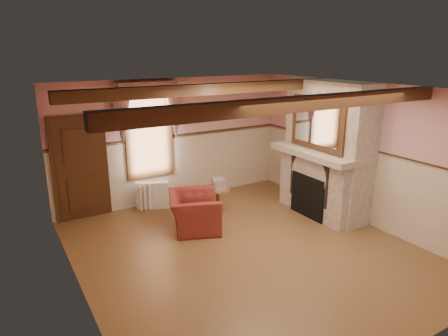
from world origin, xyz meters
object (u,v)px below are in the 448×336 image
side_table (218,200)px  oil_lamp (313,140)px  bowl (323,147)px  radiator (152,195)px  mantel_clock (302,139)px  armchair (194,212)px

side_table → oil_lamp: (1.83, -0.86, 1.29)m
oil_lamp → bowl: bearing=-90.0°
side_table → radiator: size_ratio=0.79×
bowl → mantel_clock: size_ratio=1.58×
mantel_clock → oil_lamp: bearing=-90.0°
bowl → oil_lamp: (0.00, 0.30, 0.09)m
armchair → radiator: 1.46m
armchair → bowl: bowl is taller
bowl → mantel_clock: mantel_clock is taller
bowl → mantel_clock: 0.66m
mantel_clock → bowl: bearing=-90.0°
bowl → radiator: bearing=144.2°
side_table → bowl: bearing=-32.4°
mantel_clock → oil_lamp: oil_lamp is taller
bowl → armchair: bearing=165.0°
radiator → bowl: bowl is taller
radiator → mantel_clock: mantel_clock is taller
armchair → mantel_clock: size_ratio=4.55×
side_table → bowl: 2.47m
oil_lamp → mantel_clock: bearing=90.0°
radiator → bowl: bearing=-12.5°
radiator → mantel_clock: bearing=-3.2°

